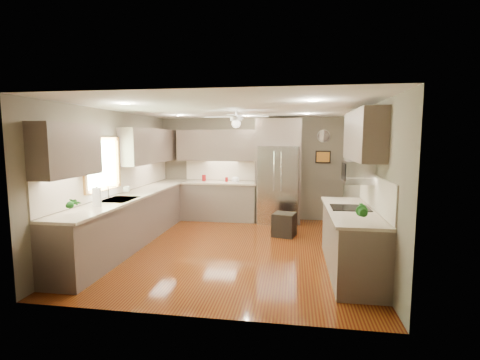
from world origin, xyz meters
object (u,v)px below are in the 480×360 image
(canister_d, at_px, (227,179))
(stool, at_px, (284,224))
(bowl, at_px, (235,181))
(refrigerator, at_px, (278,173))
(paper_towel, at_px, (97,198))
(canister_a, at_px, (204,178))
(potted_plant_left, at_px, (71,204))
(soap_bottle, at_px, (127,189))
(potted_plant_right, at_px, (363,210))
(microwave, at_px, (358,172))

(canister_d, distance_m, stool, 2.03)
(bowl, bearing_deg, refrigerator, -3.67)
(paper_towel, bearing_deg, stool, 36.92)
(bowl, xyz_separation_m, paper_towel, (-1.60, -3.39, 0.12))
(canister_a, height_order, potted_plant_left, potted_plant_left)
(canister_d, xyz_separation_m, stool, (1.44, -1.22, -0.76))
(soap_bottle, xyz_separation_m, paper_towel, (0.12, -1.23, 0.04))
(potted_plant_left, relative_size, potted_plant_right, 0.97)
(microwave, bearing_deg, paper_towel, -171.17)
(soap_bottle, distance_m, refrigerator, 3.47)
(canister_d, xyz_separation_m, potted_plant_right, (2.46, -3.85, 0.10))
(microwave, bearing_deg, refrigerator, 116.09)
(canister_a, distance_m, canister_d, 0.59)
(canister_d, relative_size, microwave, 0.20)
(potted_plant_left, bearing_deg, stool, 44.00)
(microwave, distance_m, stool, 2.26)
(potted_plant_left, bearing_deg, soap_bottle, 93.31)
(canister_d, distance_m, refrigerator, 1.26)
(canister_a, xyz_separation_m, potted_plant_left, (-0.82, -4.04, 0.08))
(soap_bottle, xyz_separation_m, stool, (2.95, 0.90, -0.80))
(soap_bottle, relative_size, bowl, 0.99)
(canister_d, height_order, bowl, canister_d)
(potted_plant_right, bearing_deg, microwave, 84.00)
(potted_plant_left, distance_m, refrigerator, 4.75)
(potted_plant_right, height_order, stool, potted_plant_right)
(bowl, distance_m, refrigerator, 1.06)
(microwave, bearing_deg, soap_bottle, 171.49)
(canister_a, height_order, paper_towel, paper_towel)
(potted_plant_right, bearing_deg, refrigerator, 107.54)
(potted_plant_left, xyz_separation_m, stool, (2.84, 2.74, -0.86))
(canister_a, distance_m, stool, 2.53)
(refrigerator, bearing_deg, canister_a, 177.01)
(bowl, bearing_deg, microwave, -49.56)
(soap_bottle, bearing_deg, potted_plant_right, -23.53)
(potted_plant_left, distance_m, paper_towel, 0.62)
(canister_d, distance_m, potted_plant_right, 4.57)
(soap_bottle, height_order, potted_plant_right, potted_plant_right)
(paper_towel, bearing_deg, canister_d, 67.44)
(refrigerator, xyz_separation_m, paper_towel, (-2.64, -3.32, -0.11))
(potted_plant_left, xyz_separation_m, refrigerator, (2.65, 3.94, 0.09))
(potted_plant_right, bearing_deg, stool, 111.25)
(refrigerator, bearing_deg, microwave, -63.91)
(canister_d, bearing_deg, soap_bottle, -125.43)
(soap_bottle, distance_m, bowl, 2.76)
(canister_d, relative_size, bowl, 0.54)
(soap_bottle, bearing_deg, potted_plant_left, -86.69)
(potted_plant_left, xyz_separation_m, paper_towel, (0.01, 0.62, -0.02))
(soap_bottle, bearing_deg, canister_d, 54.57)
(canister_a, height_order, bowl, canister_a)
(refrigerator, bearing_deg, canister_d, 178.98)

